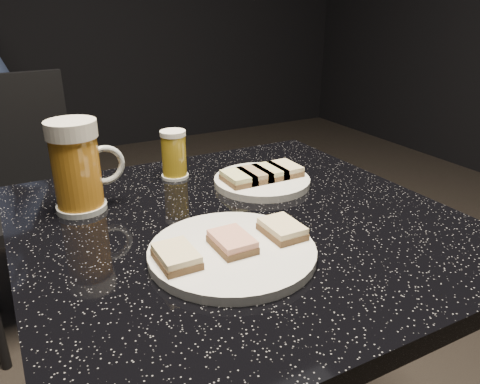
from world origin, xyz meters
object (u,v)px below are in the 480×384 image
object	(u,v)px
beer_tumbler	(174,155)
plate_large	(232,252)
plate_small	(262,181)
beer_mug	(78,166)
table	(240,337)
chair	(23,189)

from	to	relation	value
beer_tumbler	plate_large	bearing A→B (deg)	-97.26
plate_small	beer_mug	world-z (taller)	beer_mug
plate_small	table	world-z (taller)	plate_small
plate_small	chair	bearing A→B (deg)	114.30
plate_large	beer_tumbler	xyz separation A→B (m)	(0.04, 0.34, 0.04)
plate_large	beer_tumbler	size ratio (longest dim) A/B	2.44
table	beer_tumbler	distance (m)	0.38
beer_mug	beer_tumbler	distance (m)	0.21
plate_large	beer_mug	distance (m)	0.32
chair	table	bearing A→B (deg)	-74.11
beer_mug	beer_tumbler	bearing A→B (deg)	20.11
beer_mug	chair	xyz separation A→B (m)	(-0.06, 0.83, -0.33)
plate_large	beer_mug	world-z (taller)	beer_mug
plate_small	table	distance (m)	0.30
plate_large	beer_mug	bearing A→B (deg)	120.21
beer_mug	chair	size ratio (longest dim) A/B	0.18
beer_tumbler	chair	bearing A→B (deg)	108.96
table	beer_tumbler	xyz separation A→B (m)	(-0.02, 0.24, 0.29)
table	beer_tumbler	world-z (taller)	beer_tumbler
plate_large	chair	xyz separation A→B (m)	(-0.22, 1.10, -0.26)
beer_mug	chair	world-z (taller)	beer_mug
beer_mug	table	bearing A→B (deg)	-37.01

